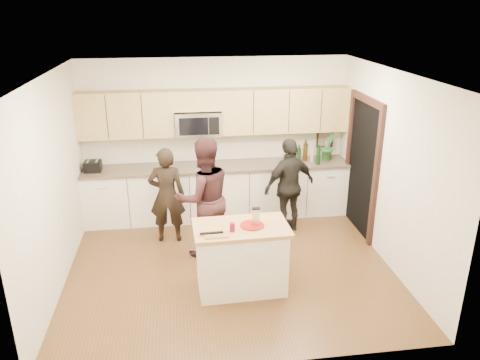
{
  "coord_description": "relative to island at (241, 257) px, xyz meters",
  "views": [
    {
      "loc": [
        -0.65,
        -5.8,
        3.52
      ],
      "look_at": [
        0.2,
        0.35,
        1.16
      ],
      "focal_mm": 35.0,
      "sensor_mm": 36.0,
      "label": 1
    }
  ],
  "objects": [
    {
      "name": "red_plate",
      "position": [
        0.14,
        -0.01,
        0.45
      ],
      "size": [
        0.3,
        0.3,
        0.02
      ],
      "primitive_type": "cylinder",
      "color": "maroon",
      "rests_on": "island"
    },
    {
      "name": "cutting_board",
      "position": [
        -0.34,
        -0.2,
        0.46
      ],
      "size": [
        0.29,
        0.2,
        0.02
      ],
      "primitive_type": "cube",
      "rotation": [
        0.0,
        0.0,
        0.03
      ],
      "color": "#A87D46",
      "rests_on": "island"
    },
    {
      "name": "doorway",
      "position": [
        2.15,
        1.49,
        0.7
      ],
      "size": [
        0.06,
        1.25,
        2.2
      ],
      "color": "black",
      "rests_on": "ground"
    },
    {
      "name": "drink_glass",
      "position": [
        -0.13,
        -0.12,
        0.5
      ],
      "size": [
        0.07,
        0.07,
        0.11
      ],
      "primitive_type": "cylinder",
      "color": "maroon",
      "rests_on": "island"
    },
    {
      "name": "woman_center",
      "position": [
        -0.4,
        1.0,
        0.44
      ],
      "size": [
        1.02,
        0.89,
        1.78
      ],
      "primitive_type": "imported",
      "rotation": [
        0.0,
        0.0,
        3.42
      ],
      "color": "#301819",
      "rests_on": "ground"
    },
    {
      "name": "microwave",
      "position": [
        -0.39,
        2.38,
        1.2
      ],
      "size": [
        0.76,
        0.41,
        0.4
      ],
      "color": "silver",
      "rests_on": "ground"
    },
    {
      "name": "toaster",
      "position": [
        -2.13,
        2.26,
        0.57
      ],
      "size": [
        0.27,
        0.24,
        0.17
      ],
      "color": "black",
      "rests_on": "back_cabinetry"
    },
    {
      "name": "box_grater",
      "position": [
        0.19,
        0.01,
        0.58
      ],
      "size": [
        0.1,
        0.06,
        0.22
      ],
      "color": "silver",
      "rests_on": "red_plate"
    },
    {
      "name": "knife",
      "position": [
        -0.35,
        -0.26,
        0.47
      ],
      "size": [
        0.23,
        0.03,
        0.01
      ],
      "primitive_type": "cube",
      "rotation": [
        0.0,
        0.0,
        0.03
      ],
      "color": "silver",
      "rests_on": "cutting_board"
    },
    {
      "name": "room_shell",
      "position": [
        -0.08,
        0.59,
        1.28
      ],
      "size": [
        4.52,
        4.02,
        2.71
      ],
      "color": "beige",
      "rests_on": "ground"
    },
    {
      "name": "tongs",
      "position": [
        -0.39,
        -0.19,
        0.47
      ],
      "size": [
        0.29,
        0.04,
        0.02
      ],
      "primitive_type": "cube",
      "rotation": [
        0.0,
        0.0,
        0.03
      ],
      "color": "black",
      "rests_on": "cutting_board"
    },
    {
      "name": "bottle_cluster",
      "position": [
        1.58,
        2.28,
        0.66
      ],
      "size": [
        0.64,
        0.4,
        0.37
      ],
      "color": "black",
      "rests_on": "back_cabinetry"
    },
    {
      "name": "woman_left",
      "position": [
        -0.94,
        1.49,
        0.3
      ],
      "size": [
        0.58,
        0.4,
        1.52
      ],
      "primitive_type": "imported",
      "rotation": [
        0.0,
        0.0,
        3.08
      ],
      "color": "black",
      "rests_on": "ground"
    },
    {
      "name": "back_cabinetry",
      "position": [
        -0.08,
        2.28,
        0.02
      ],
      "size": [
        4.5,
        0.66,
        0.94
      ],
      "color": "white",
      "rests_on": "ground"
    },
    {
      "name": "dish_towel",
      "position": [
        -1.03,
        2.09,
        0.35
      ],
      "size": [
        0.34,
        0.6,
        0.48
      ],
      "color": "white",
      "rests_on": "ground"
    },
    {
      "name": "upper_cabinetry",
      "position": [
        -0.05,
        2.42,
        1.39
      ],
      "size": [
        4.5,
        0.33,
        0.75
      ],
      "color": "tan",
      "rests_on": "ground"
    },
    {
      "name": "floor",
      "position": [
        -0.08,
        0.59,
        -0.45
      ],
      "size": [
        4.5,
        4.5,
        0.0
      ],
      "primitive_type": "plane",
      "color": "brown",
      "rests_on": "ground"
    },
    {
      "name": "island",
      "position": [
        0.0,
        0.0,
        0.0
      ],
      "size": [
        1.22,
        0.74,
        0.9
      ],
      "rotation": [
        0.0,
        0.0,
        0.03
      ],
      "color": "white",
      "rests_on": "ground"
    },
    {
      "name": "woman_right",
      "position": [
        1.0,
        1.56,
        0.33
      ],
      "size": [
        0.99,
        0.69,
        1.56
      ],
      "primitive_type": "imported",
      "rotation": [
        0.0,
        0.0,
        3.52
      ],
      "color": "black",
      "rests_on": "ground"
    },
    {
      "name": "framed_picture",
      "position": [
        1.87,
        2.57,
        0.83
      ],
      "size": [
        0.3,
        0.03,
        0.38
      ],
      "color": "black",
      "rests_on": "ground"
    },
    {
      "name": "orchid",
      "position": [
        1.84,
        2.31,
        0.73
      ],
      "size": [
        0.33,
        0.34,
        0.48
      ],
      "primitive_type": "imported",
      "rotation": [
        0.0,
        0.0,
        0.91
      ],
      "color": "#2B6C2D",
      "rests_on": "back_cabinetry"
    }
  ]
}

